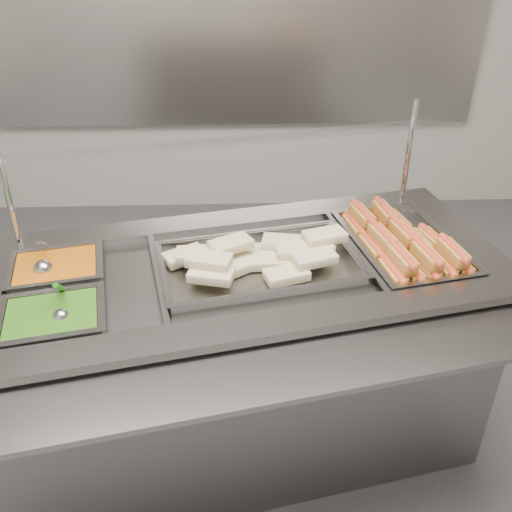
{
  "coord_description": "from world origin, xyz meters",
  "views": [
    {
      "loc": [
        -0.01,
        -1.12,
        1.8
      ],
      "look_at": [
        0.05,
        0.44,
        0.83
      ],
      "focal_mm": 40.0,
      "sensor_mm": 36.0,
      "label": 1
    }
  ],
  "objects_px": {
    "sneeze_guard": "(227,144)",
    "pan_wraps": "(259,267)",
    "pan_hotdogs": "(401,251)",
    "serving_spoon": "(61,311)",
    "steam_counter": "(244,359)",
    "ladle": "(43,268)"
  },
  "relations": [
    {
      "from": "steam_counter",
      "to": "pan_wraps",
      "type": "xyz_separation_m",
      "value": [
        0.05,
        0.01,
        0.38
      ]
    },
    {
      "from": "sneeze_guard",
      "to": "pan_hotdogs",
      "type": "relative_size",
      "value": 2.75
    },
    {
      "from": "sneeze_guard",
      "to": "ladle",
      "type": "height_order",
      "value": "sneeze_guard"
    },
    {
      "from": "sneeze_guard",
      "to": "pan_wraps",
      "type": "bearing_deg",
      "value": -62.67
    },
    {
      "from": "ladle",
      "to": "serving_spoon",
      "type": "height_order",
      "value": "same"
    },
    {
      "from": "pan_hotdogs",
      "to": "pan_wraps",
      "type": "xyz_separation_m",
      "value": [
        -0.5,
        -0.11,
        0.01
      ]
    },
    {
      "from": "pan_hotdogs",
      "to": "ladle",
      "type": "bearing_deg",
      "value": -173.72
    },
    {
      "from": "steam_counter",
      "to": "ladle",
      "type": "height_order",
      "value": "ladle"
    },
    {
      "from": "serving_spoon",
      "to": "steam_counter",
      "type": "bearing_deg",
      "value": 25.67
    },
    {
      "from": "sneeze_guard",
      "to": "pan_wraps",
      "type": "distance_m",
      "value": 0.41
    },
    {
      "from": "sneeze_guard",
      "to": "serving_spoon",
      "type": "distance_m",
      "value": 0.72
    },
    {
      "from": "pan_hotdogs",
      "to": "ladle",
      "type": "xyz_separation_m",
      "value": [
        -1.19,
        -0.13,
        0.04
      ]
    },
    {
      "from": "pan_wraps",
      "to": "ladle",
      "type": "height_order",
      "value": "ladle"
    },
    {
      "from": "pan_hotdogs",
      "to": "serving_spoon",
      "type": "bearing_deg",
      "value": -161.13
    },
    {
      "from": "pan_hotdogs",
      "to": "pan_wraps",
      "type": "distance_m",
      "value": 0.51
    },
    {
      "from": "sneeze_guard",
      "to": "pan_wraps",
      "type": "height_order",
      "value": "sneeze_guard"
    },
    {
      "from": "ladle",
      "to": "serving_spoon",
      "type": "bearing_deg",
      "value": -64.01
    },
    {
      "from": "sneeze_guard",
      "to": "ladle",
      "type": "distance_m",
      "value": 0.7
    },
    {
      "from": "sneeze_guard",
      "to": "steam_counter",
      "type": "bearing_deg",
      "value": -78.02
    },
    {
      "from": "pan_hotdogs",
      "to": "steam_counter",
      "type": "bearing_deg",
      "value": -168.02
    },
    {
      "from": "pan_wraps",
      "to": "ladle",
      "type": "xyz_separation_m",
      "value": [
        -0.69,
        -0.02,
        0.03
      ]
    },
    {
      "from": "sneeze_guard",
      "to": "serving_spoon",
      "type": "bearing_deg",
      "value": -137.09
    }
  ]
}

